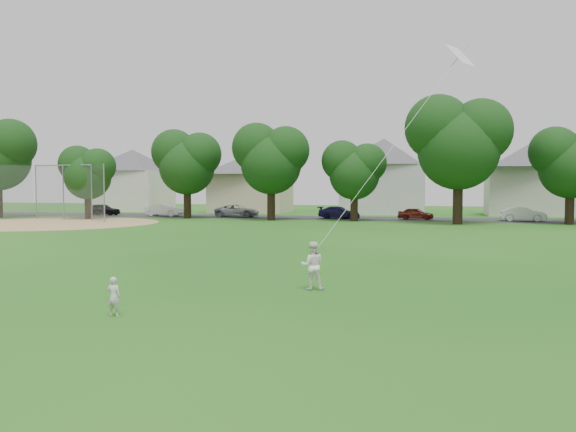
% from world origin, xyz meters
% --- Properties ---
extents(ground, '(160.00, 160.00, 0.00)m').
position_xyz_m(ground, '(0.00, 0.00, 0.00)').
color(ground, '#124F13').
rests_on(ground, ground).
extents(street, '(90.00, 7.00, 0.01)m').
position_xyz_m(street, '(0.00, 42.00, 0.01)').
color(street, '#2D2D30').
rests_on(street, ground).
extents(dirt_infield, '(18.00, 18.00, 0.02)m').
position_xyz_m(dirt_infield, '(-26.00, 28.00, 0.01)').
color(dirt_infield, '#9E7F51').
rests_on(dirt_infield, ground).
extents(toddler, '(0.35, 0.23, 0.96)m').
position_xyz_m(toddler, '(-1.98, -1.22, 0.48)').
color(toddler, silver).
rests_on(toddler, ground).
extents(older_boy, '(0.82, 0.70, 1.46)m').
position_xyz_m(older_boy, '(1.91, 3.40, 0.73)').
color(older_boy, white).
rests_on(older_boy, ground).
extents(kite, '(2.74, 2.45, 8.65)m').
position_xyz_m(kite, '(4.08, 5.23, 4.32)').
color(kite, white).
rests_on(kite, ground).
extents(baseball_backstop, '(11.72, 2.50, 5.13)m').
position_xyz_m(baseball_backstop, '(-28.17, 32.08, 2.56)').
color(baseball_backstop, gray).
rests_on(baseball_backstop, ground).
extents(tree_row, '(82.94, 9.82, 11.31)m').
position_xyz_m(tree_row, '(3.70, 36.25, 6.49)').
color(tree_row, black).
rests_on(tree_row, ground).
extents(parked_cars, '(46.59, 2.36, 1.30)m').
position_xyz_m(parked_cars, '(-9.65, 41.00, 0.63)').
color(parked_cars, black).
rests_on(parked_cars, ground).
extents(house_row, '(76.73, 13.95, 10.14)m').
position_xyz_m(house_row, '(1.14, 52.00, 4.90)').
color(house_row, white).
rests_on(house_row, ground).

